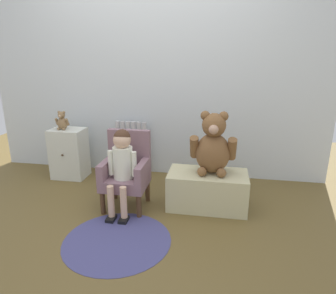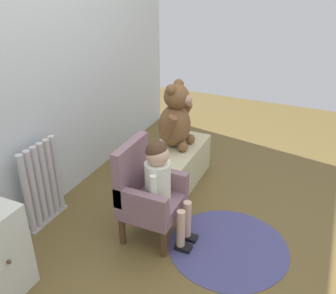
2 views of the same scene
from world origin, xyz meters
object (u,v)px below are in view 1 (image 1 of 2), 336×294
small_dresser (69,153)px  child_figure (122,159)px  radiator (132,148)px  low_bench (207,190)px  large_teddy_bear (213,146)px  child_armchair (127,170)px  floor_rug (117,240)px  small_teddy_bear (62,121)px

small_dresser → child_figure: 1.08m
small_dresser → child_figure: child_figure is taller
radiator → low_bench: size_ratio=0.88×
small_dresser → low_bench: small_dresser is taller
radiator → low_bench: radiator is taller
low_bench → large_teddy_bear: (0.03, 0.02, 0.41)m
child_armchair → child_figure: child_figure is taller
child_figure → small_dresser: bearing=142.5°
child_armchair → large_teddy_bear: large_teddy_bear is taller
large_teddy_bear → child_figure: bearing=-163.3°
small_dresser → child_figure: size_ratio=0.75×
radiator → child_figure: size_ratio=0.84×
child_figure → low_bench: (0.72, 0.20, -0.32)m
radiator → child_armchair: size_ratio=0.90×
radiator → large_teddy_bear: large_teddy_bear is taller
radiator → large_teddy_bear: (0.93, -0.62, 0.26)m
large_teddy_bear → floor_rug: 1.11m
small_dresser → child_armchair: child_armchair is taller
child_figure → small_teddy_bear: small_teddy_bear is taller
low_bench → floor_rug: low_bench is taller
low_bench → large_teddy_bear: 0.41m
small_dresser → small_teddy_bear: small_teddy_bear is taller
small_dresser → low_bench: 1.63m
small_teddy_bear → floor_rug: size_ratio=0.25×
small_dresser → child_armchair: (0.84, -0.54, 0.06)m
large_teddy_bear → child_armchair: bearing=-171.2°
radiator → child_figure: (0.18, -0.85, 0.17)m
child_armchair → radiator: bearing=103.4°
low_bench → radiator: bearing=144.5°
low_bench → large_teddy_bear: large_teddy_bear is taller
radiator → small_dresser: radiator is taller
large_teddy_bear → low_bench: bearing=-146.5°
small_dresser → large_teddy_bear: size_ratio=1.01×
radiator → floor_rug: radiator is taller
low_bench → child_armchair: bearing=-172.5°
low_bench → floor_rug: bearing=-133.8°
small_teddy_bear → child_figure: bearing=-35.5°
small_teddy_bear → floor_rug: 1.58m
small_dresser → floor_rug: size_ratio=0.69×
large_teddy_bear → floor_rug: large_teddy_bear is taller
child_armchair → small_teddy_bear: 1.06m
child_armchair → low_bench: (0.72, 0.10, -0.18)m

